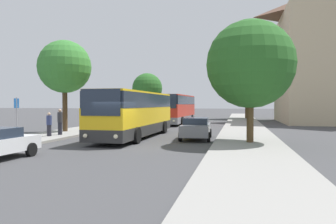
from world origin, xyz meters
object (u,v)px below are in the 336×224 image
bus_front (135,113)px  tree_right_mid (247,85)px  bus_middle (177,109)px  parked_car_right_near (196,128)px  tree_right_near (250,64)px  tree_left_far (147,88)px  bus_stop_sign (17,114)px  pedestrian_waiting_near (49,124)px  pedestrian_waiting_far (60,122)px  tree_left_near (65,67)px

bus_front → tree_right_mid: (8.43, 30.06, 3.65)m
bus_front → bus_middle: (0.02, 15.87, 0.10)m
bus_middle → parked_car_right_near: (4.36, -16.20, -1.05)m
bus_front → tree_right_near: 8.76m
tree_right_near → bus_middle: bearing=113.0°
tree_left_far → tree_right_near: bearing=-63.4°
parked_car_right_near → tree_right_near: bearing=144.2°
bus_stop_sign → tree_left_far: bearing=89.9°
bus_middle → bus_stop_sign: (-6.45, -20.07, -0.04)m
tree_right_near → tree_right_mid: size_ratio=0.84×
pedestrian_waiting_near → tree_left_far: tree_left_far is taller
bus_front → tree_right_near: size_ratio=1.68×
bus_front → pedestrian_waiting_near: bearing=-161.6°
parked_car_right_near → tree_right_near: 5.68m
bus_middle → bus_stop_sign: size_ratio=4.20×
bus_stop_sign → tree_right_mid: (14.86, 34.26, 3.60)m
bus_front → tree_right_near: bearing=-17.5°
pedestrian_waiting_near → pedestrian_waiting_far: bearing=-153.9°
bus_front → tree_left_near: bearing=163.1°
bus_front → pedestrian_waiting_far: bearing=-171.7°
bus_middle → tree_right_mid: 16.88m
bus_stop_sign → tree_right_near: 14.65m
tree_right_near → tree_right_mid: tree_right_mid is taller
tree_left_far → tree_right_near: tree_right_near is taller
parked_car_right_near → pedestrian_waiting_far: size_ratio=2.44×
bus_front → bus_stop_sign: 7.68m
tree_left_far → tree_right_mid: tree_right_mid is taller
bus_stop_sign → parked_car_right_near: bearing=19.7°
tree_right_near → tree_left_near: bearing=162.2°
tree_right_mid → pedestrian_waiting_near: bearing=-113.9°
pedestrian_waiting_far → tree_left_far: (-0.91, 26.54, 3.65)m
bus_middle → pedestrian_waiting_near: bearing=-106.1°
bus_front → pedestrian_waiting_near: size_ratio=7.28×
pedestrian_waiting_far → tree_right_near: bearing=-110.0°
parked_car_right_near → tree_right_mid: tree_right_mid is taller
bus_stop_sign → tree_right_mid: bearing=66.6°
tree_left_far → pedestrian_waiting_near: bearing=-88.5°
bus_front → parked_car_right_near: bus_front is taller
tree_right_mid → tree_left_near: bearing=-118.4°
bus_stop_sign → tree_left_near: tree_left_near is taller
bus_front → bus_middle: size_ratio=1.08×
pedestrian_waiting_far → tree_right_near: (13.31, -1.82, 3.59)m
tree_left_near → tree_right_near: 15.27m
tree_right_near → pedestrian_waiting_far: bearing=172.2°
tree_left_far → tree_right_mid: size_ratio=0.82×
bus_stop_sign → pedestrian_waiting_near: bearing=72.3°
pedestrian_waiting_far → tree_left_near: (-1.21, 2.84, 4.28)m
tree_left_near → tree_right_near: (14.52, -4.67, -0.69)m
bus_front → parked_car_right_near: (4.38, -0.33, -0.95)m
parked_car_right_near → bus_front: bearing=-7.3°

